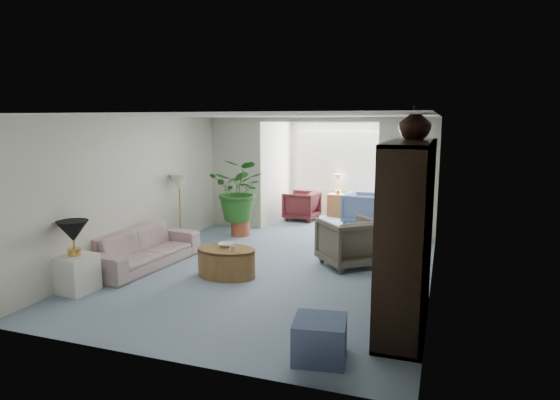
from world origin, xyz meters
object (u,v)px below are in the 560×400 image
at_px(coffee_bowl, 226,245).
at_px(entertainment_cabinet, 407,234).
at_px(floor_lamp, 179,181).
at_px(ottoman, 320,339).
at_px(sofa, 144,248).
at_px(plant_pot, 240,228).
at_px(sunroom_table, 338,205).
at_px(sunroom_chair_blue, 362,209).
at_px(wingback_chair, 349,242).
at_px(cabinet_urn, 415,123).
at_px(sunroom_chair_maroon, 302,206).
at_px(coffee_cup, 232,248).
at_px(side_table_dark, 393,247).
at_px(coffee_table, 226,262).
at_px(framed_picture, 433,174).
at_px(table_lamp, 73,231).
at_px(end_table, 76,273).

height_order(coffee_bowl, entertainment_cabinet, entertainment_cabinet).
height_order(floor_lamp, ottoman, floor_lamp).
distance_m(sofa, coffee_bowl, 1.50).
relative_size(sofa, plant_pot, 5.26).
bearing_deg(sunroom_table, sunroom_chair_blue, -45.00).
bearing_deg(coffee_bowl, wingback_chair, 31.85).
bearing_deg(wingback_chair, cabinet_urn, 84.37).
bearing_deg(wingback_chair, sunroom_chair_maroon, -102.17).
bearing_deg(cabinet_urn, sunroom_chair_blue, 106.15).
xyz_separation_m(coffee_bowl, coffee_cup, (0.20, -0.20, 0.01)).
xyz_separation_m(sofa, side_table_dark, (3.94, 1.46, 0.01)).
height_order(sofa, ottoman, sofa).
bearing_deg(sunroom_table, wingback_chair, -75.23).
bearing_deg(side_table_dark, sofa, -159.61).
bearing_deg(coffee_table, cabinet_urn, -7.35).
bearing_deg(coffee_table, sunroom_chair_maroon, 91.69).
relative_size(coffee_table, wingback_chair, 1.06).
distance_m(coffee_cup, sunroom_chair_maroon, 4.67).
height_order(floor_lamp, wingback_chair, floor_lamp).
height_order(ottoman, sunroom_table, sunroom_table).
xyz_separation_m(coffee_table, plant_pot, (-0.90, 2.57, -0.07)).
distance_m(coffee_bowl, sunroom_chair_blue, 4.68).
xyz_separation_m(side_table_dark, sunroom_chair_blue, (-1.04, 3.07, 0.06)).
height_order(plant_pot, sunroom_chair_blue, sunroom_chair_blue).
bearing_deg(coffee_cup, coffee_bowl, 135.00).
relative_size(floor_lamp, coffee_cup, 3.87).
bearing_deg(coffee_cup, sunroom_chair_maroon, 93.50).
relative_size(framed_picture, wingback_chair, 0.56).
relative_size(table_lamp, sunroom_chair_maroon, 0.56).
bearing_deg(ottoman, plant_pot, 122.42).
xyz_separation_m(sofa, plant_pot, (0.63, 2.55, -0.15)).
height_order(ottoman, sunroom_chair_maroon, sunroom_chair_maroon).
xyz_separation_m(side_table_dark, ottoman, (-0.35, -3.57, -0.10)).
bearing_deg(coffee_cup, framed_picture, 7.12).
relative_size(wingback_chair, plant_pot, 2.23).
bearing_deg(side_table_dark, end_table, -145.78).
bearing_deg(sunroom_table, side_table_dark, -64.94).
height_order(end_table, wingback_chair, wingback_chair).
height_order(coffee_table, sunroom_table, sunroom_table).
xyz_separation_m(sofa, sunroom_chair_blue, (2.90, 4.53, 0.07)).
bearing_deg(table_lamp, coffee_bowl, 40.22).
bearing_deg(entertainment_cabinet, floor_lamp, 151.91).
bearing_deg(cabinet_urn, end_table, -167.95).
bearing_deg(plant_pot, table_lamp, -102.09).
bearing_deg(sunroom_chair_maroon, floor_lamp, -23.20).
bearing_deg(sunroom_chair_blue, coffee_table, 168.72).
xyz_separation_m(table_lamp, sunroom_chair_blue, (3.10, 5.88, -0.51)).
distance_m(framed_picture, sofa, 4.77).
bearing_deg(sunroom_table, end_table, -109.52).
xyz_separation_m(sofa, ottoman, (3.59, -2.11, -0.10)).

